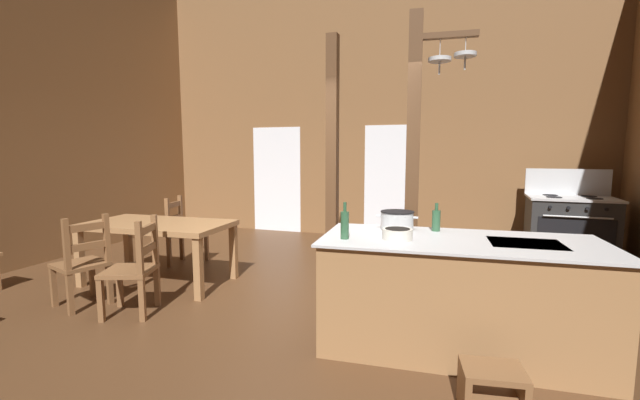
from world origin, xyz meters
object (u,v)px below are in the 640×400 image
(bottle_tall_on_counter, at_px, (436,220))
(mixing_bowl_on_counter, at_px, (397,234))
(kitchen_island, at_px, (458,295))
(step_stool, at_px, (492,387))
(bottle_short_on_counter, at_px, (345,224))
(dining_table, at_px, (158,230))
(stove_range, at_px, (569,228))
(ladderback_chair_by_post, at_px, (83,263))
(ladderback_chair_at_table_end, at_px, (135,269))
(ladderback_chair_near_window, at_px, (184,232))
(stockpot_on_counter, at_px, (397,221))

(bottle_tall_on_counter, bearing_deg, mixing_bowl_on_counter, -121.62)
(kitchen_island, relative_size, step_stool, 5.59)
(bottle_tall_on_counter, xyz_separation_m, bottle_short_on_counter, (-0.67, -0.56, 0.02))
(kitchen_island, distance_m, dining_table, 3.47)
(stove_range, xyz_separation_m, dining_table, (-4.96, -2.74, 0.17))
(ladderback_chair_by_post, bearing_deg, stove_range, 34.96)
(step_stool, xyz_separation_m, dining_table, (-3.62, 1.42, 0.47))
(ladderback_chair_by_post, bearing_deg, bottle_tall_on_counter, 9.46)
(ladderback_chair_at_table_end, height_order, bottle_short_on_counter, bottle_short_on_counter)
(dining_table, height_order, ladderback_chair_near_window, ladderback_chair_near_window)
(ladderback_chair_at_table_end, height_order, stockpot_on_counter, stockpot_on_counter)
(kitchen_island, relative_size, bottle_short_on_counter, 7.56)
(stove_range, xyz_separation_m, stockpot_on_counter, (-2.07, -3.12, 0.50))
(stockpot_on_counter, xyz_separation_m, bottle_short_on_counter, (-0.35, -0.47, 0.03))
(stove_range, bearing_deg, ladderback_chair_at_table_end, -141.51)
(dining_table, height_order, bottle_short_on_counter, bottle_short_on_counter)
(bottle_short_on_counter, bearing_deg, stove_range, 56.16)
(kitchen_island, height_order, stove_range, stove_range)
(stockpot_on_counter, bearing_deg, stove_range, 56.53)
(dining_table, relative_size, ladderback_chair_at_table_end, 1.83)
(mixing_bowl_on_counter, bearing_deg, ladderback_chair_at_table_end, -177.43)
(ladderback_chair_at_table_end, distance_m, bottle_tall_on_counter, 2.88)
(ladderback_chair_at_table_end, bearing_deg, kitchen_island, 4.94)
(ladderback_chair_near_window, relative_size, ladderback_chair_by_post, 1.00)
(dining_table, bearing_deg, mixing_bowl_on_counter, -14.18)
(stove_range, relative_size, ladderback_chair_by_post, 1.39)
(ladderback_chair_near_window, bearing_deg, ladderback_chair_at_table_end, -67.72)
(ladderback_chair_by_post, distance_m, stockpot_on_counter, 3.18)
(stockpot_on_counter, bearing_deg, mixing_bowl_on_counter, -81.83)
(dining_table, distance_m, mixing_bowl_on_counter, 3.05)
(bottle_tall_on_counter, height_order, bottle_short_on_counter, bottle_short_on_counter)
(step_stool, relative_size, bottle_tall_on_counter, 1.62)
(step_stool, height_order, ladderback_chair_near_window, ladderback_chair_near_window)
(ladderback_chair_near_window, relative_size, bottle_short_on_counter, 3.24)
(bottle_tall_on_counter, bearing_deg, ladderback_chair_at_table_end, -168.71)
(stove_range, height_order, bottle_short_on_counter, stove_range)
(dining_table, xyz_separation_m, ladderback_chair_at_table_end, (0.44, -0.86, -0.20))
(stove_range, height_order, bottle_tall_on_counter, stove_range)
(stove_range, distance_m, dining_table, 5.67)
(ladderback_chair_near_window, bearing_deg, mixing_bowl_on_counter, -25.99)
(ladderback_chair_near_window, height_order, ladderback_chair_at_table_end, same)
(ladderback_chair_by_post, relative_size, bottle_tall_on_counter, 3.88)
(dining_table, relative_size, ladderback_chair_by_post, 1.83)
(step_stool, distance_m, ladderback_chair_at_table_end, 3.24)
(stove_range, xyz_separation_m, bottle_short_on_counter, (-2.41, -3.60, 0.53))
(bottle_short_on_counter, bearing_deg, stockpot_on_counter, 53.79)
(stove_range, relative_size, ladderback_chair_at_table_end, 1.39)
(ladderback_chair_near_window, height_order, bottle_tall_on_counter, bottle_tall_on_counter)
(kitchen_island, xyz_separation_m, ladderback_chair_by_post, (-3.62, -0.27, 0.00))
(ladderback_chair_near_window, distance_m, ladderback_chair_at_table_end, 1.80)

